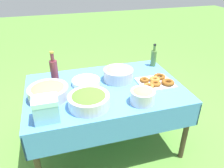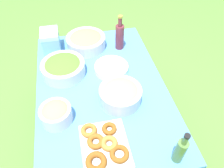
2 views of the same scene
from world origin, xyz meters
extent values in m
plane|color=#568C38|center=(0.00, 0.00, 0.00)|extent=(14.00, 14.00, 0.00)
cube|color=#4C8CD1|center=(0.00, 0.00, 0.67)|extent=(1.46, 0.96, 0.02)
cube|color=#4C8CD1|center=(0.00, -0.47, 0.55)|extent=(1.46, 0.01, 0.22)
cube|color=#4C8CD1|center=(0.00, 0.47, 0.55)|extent=(1.46, 0.01, 0.22)
cube|color=#4C8CD1|center=(-0.72, 0.00, 0.55)|extent=(0.01, 0.96, 0.22)
cube|color=#4C8CD1|center=(0.72, 0.00, 0.55)|extent=(0.01, 0.96, 0.22)
cylinder|color=#473828|center=(-0.67, -0.42, 0.33)|extent=(0.05, 0.05, 0.66)
cylinder|color=#473828|center=(0.67, -0.42, 0.33)|extent=(0.05, 0.05, 0.66)
cylinder|color=#473828|center=(-0.67, 0.42, 0.33)|extent=(0.05, 0.05, 0.66)
cylinder|color=#473828|center=(0.67, 0.42, 0.33)|extent=(0.05, 0.05, 0.66)
cylinder|color=silver|center=(-0.20, -0.26, 0.74)|extent=(0.34, 0.34, 0.10)
ellipsoid|color=#51892D|center=(-0.20, -0.26, 0.78)|extent=(0.30, 0.30, 0.07)
cylinder|color=#B2B7BC|center=(0.17, 0.11, 0.74)|extent=(0.29, 0.29, 0.12)
ellipsoid|color=tan|center=(0.17, 0.11, 0.79)|extent=(0.26, 0.26, 0.07)
cube|color=silver|center=(0.49, -0.06, 0.69)|extent=(0.33, 0.28, 0.02)
torus|color=brown|center=(0.57, 0.01, 0.72)|extent=(0.15, 0.15, 0.03)
torus|color=#93561E|center=(0.47, -0.11, 0.72)|extent=(0.12, 0.12, 0.03)
torus|color=brown|center=(0.59, -0.13, 0.72)|extent=(0.17, 0.17, 0.04)
torus|color=brown|center=(0.40, -0.02, 0.72)|extent=(0.10, 0.10, 0.03)
torus|color=#B27533|center=(0.50, -0.04, 0.72)|extent=(0.14, 0.14, 0.03)
torus|color=#A36628|center=(0.38, -0.14, 0.72)|extent=(0.14, 0.14, 0.03)
cylinder|color=white|center=(-0.16, 0.11, 0.69)|extent=(0.27, 0.27, 0.01)
cylinder|color=white|center=(-0.16, 0.11, 0.70)|extent=(0.27, 0.27, 0.01)
cylinder|color=white|center=(-0.16, 0.11, 0.71)|extent=(0.27, 0.27, 0.01)
cylinder|color=white|center=(-0.16, 0.11, 0.73)|extent=(0.27, 0.27, 0.01)
cylinder|color=#4C7238|center=(0.65, 0.33, 0.78)|extent=(0.06, 0.06, 0.18)
cylinder|color=#4C7238|center=(0.65, 0.33, 0.90)|extent=(0.03, 0.03, 0.06)
cylinder|color=black|center=(0.65, 0.33, 0.94)|extent=(0.03, 0.03, 0.01)
cylinder|color=maroon|center=(-0.44, 0.25, 0.80)|extent=(0.08, 0.08, 0.22)
cylinder|color=maroon|center=(-0.44, 0.25, 0.95)|extent=(0.03, 0.03, 0.08)
cylinder|color=#A58C33|center=(-0.44, 0.25, 0.99)|extent=(0.04, 0.04, 0.01)
cylinder|color=silver|center=(0.24, -0.33, 0.74)|extent=(0.20, 0.20, 0.11)
ellipsoid|color=tan|center=(0.24, -0.33, 0.78)|extent=(0.18, 0.18, 0.07)
cylinder|color=silver|center=(-0.51, -0.05, 0.74)|extent=(0.34, 0.34, 0.11)
ellipsoid|color=#ADCC59|center=(-0.51, -0.05, 0.78)|extent=(0.30, 0.30, 0.07)
cube|color=#8CC6E5|center=(-0.54, -0.35, 0.76)|extent=(0.18, 0.14, 0.15)
cube|color=#BAF4FF|center=(-0.54, -0.35, 0.86)|extent=(0.18, 0.15, 0.04)
camera|label=1|loc=(-0.44, -1.74, 1.72)|focal=35.00mm
camera|label=2|loc=(1.12, -0.15, 1.90)|focal=35.00mm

